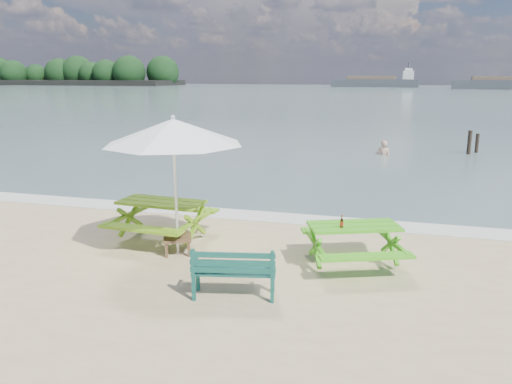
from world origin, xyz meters
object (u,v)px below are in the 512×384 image
(patio_umbrella, at_px, (173,132))
(park_bench, at_px, (234,281))
(beer_bottle, at_px, (342,223))
(picnic_table_left, at_px, (162,221))
(swimmer, at_px, (383,159))
(picnic_table_right, at_px, (353,246))
(side_table, at_px, (178,245))

(patio_umbrella, bearing_deg, park_bench, -43.14)
(patio_umbrella, height_order, beer_bottle, patio_umbrella)
(patio_umbrella, distance_m, beer_bottle, 3.48)
(park_bench, bearing_deg, picnic_table_left, 135.99)
(picnic_table_left, height_order, patio_umbrella, patio_umbrella)
(park_bench, height_order, swimmer, park_bench)
(picnic_table_right, height_order, patio_umbrella, patio_umbrella)
(side_table, bearing_deg, swimmer, 75.44)
(picnic_table_right, xyz_separation_m, side_table, (-3.33, -0.29, -0.19))
(swimmer, bearing_deg, side_table, -104.56)
(picnic_table_left, bearing_deg, swimmer, 72.11)
(side_table, bearing_deg, picnic_table_left, 133.88)
(park_bench, bearing_deg, patio_umbrella, 136.86)
(beer_bottle, bearing_deg, park_bench, -132.67)
(park_bench, bearing_deg, beer_bottle, 47.33)
(beer_bottle, relative_size, swimmer, 0.14)
(picnic_table_left, relative_size, beer_bottle, 8.86)
(patio_umbrella, relative_size, swimmer, 2.05)
(patio_umbrella, xyz_separation_m, beer_bottle, (3.13, 0.06, -1.53))
(picnic_table_right, xyz_separation_m, park_bench, (-1.68, -1.83, -0.12))
(patio_umbrella, bearing_deg, picnic_table_left, 133.88)
(side_table, relative_size, swimmer, 0.41)
(side_table, xyz_separation_m, patio_umbrella, (0.00, 0.00, 2.19))
(park_bench, bearing_deg, swimmer, 82.84)
(patio_umbrella, height_order, swimmer, patio_umbrella)
(side_table, distance_m, beer_bottle, 3.20)
(picnic_table_right, distance_m, swimmer, 13.44)
(park_bench, relative_size, patio_umbrella, 0.39)
(park_bench, distance_m, side_table, 2.26)
(picnic_table_left, distance_m, park_bench, 3.19)
(picnic_table_right, height_order, beer_bottle, beer_bottle)
(picnic_table_right, bearing_deg, park_bench, -132.54)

